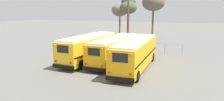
{
  "coord_description": "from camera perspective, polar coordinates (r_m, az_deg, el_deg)",
  "views": [
    {
      "loc": [
        8.97,
        -22.56,
        6.19
      ],
      "look_at": [
        0.0,
        -0.16,
        1.56
      ],
      "focal_mm": 35.0,
      "sensor_mm": 36.0,
      "label": 1
    }
  ],
  "objects": [
    {
      "name": "ground_plane",
      "position": [
        25.05,
        0.14,
        -3.43
      ],
      "size": [
        160.0,
        160.0,
        0.0
      ],
      "primitive_type": "plane",
      "color": "#66635E"
    },
    {
      "name": "school_bus_0",
      "position": [
        25.97,
        -6.06,
        0.83
      ],
      "size": [
        2.97,
        10.26,
        3.07
      ],
      "color": "yellow",
      "rests_on": "ground"
    },
    {
      "name": "school_bus_1",
      "position": [
        25.25,
        0.64,
        0.39
      ],
      "size": [
        2.65,
        10.42,
        2.94
      ],
      "color": "#EAAA0F",
      "rests_on": "ground"
    },
    {
      "name": "school_bus_2",
      "position": [
        22.65,
        6.19,
        -0.67
      ],
      "size": [
        2.85,
        10.87,
        3.08
      ],
      "color": "#EAAA0F",
      "rests_on": "ground"
    },
    {
      "name": "utility_pole",
      "position": [
        37.62,
        4.22,
        8.64
      ],
      "size": [
        1.8,
        0.3,
        9.2
      ],
      "color": "brown",
      "rests_on": "ground"
    },
    {
      "name": "bare_tree_0",
      "position": [
        41.82,
        4.27,
        10.91
      ],
      "size": [
        3.22,
        3.22,
        7.59
      ],
      "color": "#473323",
      "rests_on": "ground"
    },
    {
      "name": "bare_tree_1",
      "position": [
        46.96,
        4.32,
        12.33
      ],
      "size": [
        3.0,
        3.0,
        8.72
      ],
      "color": "#473323",
      "rests_on": "ground"
    },
    {
      "name": "bare_tree_2",
      "position": [
        44.79,
        2.07,
        10.48
      ],
      "size": [
        3.39,
        3.39,
        7.21
      ],
      "color": "brown",
      "rests_on": "ground"
    },
    {
      "name": "bare_tree_3",
      "position": [
        38.59,
        10.75,
        12.12
      ],
      "size": [
        3.81,
        3.81,
        8.64
      ],
      "color": "brown",
      "rests_on": "ground"
    },
    {
      "name": "fence_line",
      "position": [
        32.16,
        5.34,
        1.49
      ],
      "size": [
        14.12,
        0.06,
        1.42
      ],
      "color": "#939399",
      "rests_on": "ground"
    }
  ]
}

